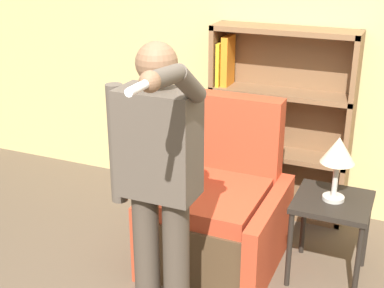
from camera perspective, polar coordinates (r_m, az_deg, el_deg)
The scene contains 6 objects.
wall_back at distance 4.35m, azimuth 13.53°, elevation 10.20°, with size 8.00×0.06×2.80m.
bookcase at distance 4.44m, azimuth 8.22°, elevation 2.10°, with size 1.14×0.28×1.55m.
armchair at distance 3.85m, azimuth 3.02°, elevation -7.34°, with size 0.87×0.93×1.14m.
person_standing at distance 2.85m, azimuth -3.64°, elevation -3.89°, with size 0.56×0.78×1.73m.
side_table at distance 3.68m, azimuth 14.69°, elevation -7.00°, with size 0.49×0.49×0.59m.
table_lamp at distance 3.51m, azimuth 15.32°, elevation -1.01°, with size 0.22×0.22×0.44m.
Camera 1 is at (0.73, -2.18, 2.22)m, focal length 50.00 mm.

